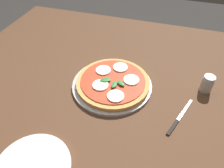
# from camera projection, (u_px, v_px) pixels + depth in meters

# --- Properties ---
(dining_table) EXTENTS (1.31, 1.16, 0.77)m
(dining_table) POSITION_uv_depth(u_px,v_px,m) (104.00, 103.00, 0.87)
(dining_table) COLOR #4C301E
(dining_table) RESTS_ON ground_plane
(serving_tray) EXTENTS (0.31, 0.31, 0.01)m
(serving_tray) POSITION_uv_depth(u_px,v_px,m) (112.00, 85.00, 0.81)
(serving_tray) COLOR #B2B2B7
(serving_tray) RESTS_ON dining_table
(pizza) EXTENTS (0.28, 0.28, 0.03)m
(pizza) POSITION_uv_depth(u_px,v_px,m) (113.00, 82.00, 0.79)
(pizza) COLOR tan
(pizza) RESTS_ON serving_tray
(plate_white) EXTENTS (0.21, 0.21, 0.01)m
(plate_white) POSITION_uv_depth(u_px,v_px,m) (32.00, 168.00, 0.57)
(plate_white) COLOR white
(plate_white) RESTS_ON dining_table
(knife) EXTENTS (0.08, 0.18, 0.01)m
(knife) POSITION_uv_depth(u_px,v_px,m) (177.00, 121.00, 0.69)
(knife) COLOR black
(knife) RESTS_ON dining_table
(pepper_shaker) EXTENTS (0.04, 0.04, 0.07)m
(pepper_shaker) POSITION_uv_depth(u_px,v_px,m) (207.00, 84.00, 0.77)
(pepper_shaker) COLOR #B2B7AD
(pepper_shaker) RESTS_ON dining_table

